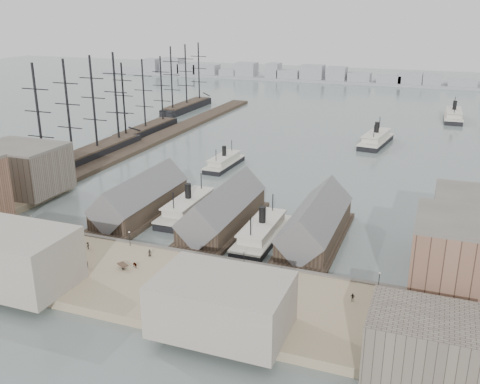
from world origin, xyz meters
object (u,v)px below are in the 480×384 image
at_px(ferry_docked_west, 189,207).
at_px(horse_cart_right, 240,307).
at_px(horse_cart_center, 130,265).
at_px(horse_cart_left, 23,248).
at_px(tram, 427,316).

height_order(ferry_docked_west, horse_cart_right, ferry_docked_west).
height_order(horse_cart_center, horse_cart_right, horse_cart_right).
bearing_deg(ferry_docked_west, horse_cart_left, -121.41).
bearing_deg(horse_cart_left, tram, -77.43).
bearing_deg(horse_cart_left, horse_cart_right, -84.25).
bearing_deg(horse_cart_right, horse_cart_left, 81.18).
bearing_deg(horse_cart_center, tram, -61.19).
bearing_deg(ferry_docked_west, horse_cart_right, -54.15).
bearing_deg(tram, horse_cart_left, -176.91).
xyz_separation_m(horse_cart_left, horse_cart_center, (29.13, 1.50, 0.01)).
bearing_deg(horse_cart_right, tram, -80.42).
bearing_deg(horse_cart_center, ferry_docked_west, 35.94).
relative_size(horse_cart_center, horse_cart_right, 1.03).
relative_size(horse_cart_left, horse_cart_center, 1.00).
xyz_separation_m(ferry_docked_west, horse_cart_left, (-24.70, -40.46, 0.39)).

